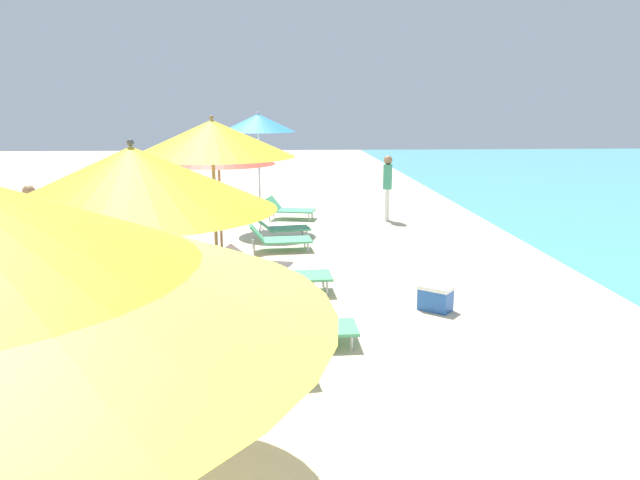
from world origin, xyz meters
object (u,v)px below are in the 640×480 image
object	(u,v)px
lounger_second_shoreside	(240,356)
umbrella_second	(133,179)
lounger_third_inland	(293,326)
lounger_farthest_inland	(281,227)
lounger_farthest_shoreside	(289,209)
lounger_fourth_shoreside	(278,238)
lounger_fourth_inland	(265,264)
umbrella_fourth	(218,150)
cooler_box	(435,298)
lounger_third_shoreside	(288,274)
umbrella_third	(212,139)
person_walking_far	(32,221)
person_walking_mid	(388,181)
umbrella_farthest	(258,123)

from	to	relation	value
lounger_second_shoreside	umbrella_second	bearing A→B (deg)	-127.37
lounger_second_shoreside	lounger_third_inland	world-z (taller)	lounger_second_shoreside
lounger_farthest_inland	lounger_farthest_shoreside	bearing A→B (deg)	74.17
lounger_third_inland	lounger_farthest_shoreside	xyz separation A→B (m)	(0.06, 8.78, 0.02)
umbrella_second	lounger_fourth_shoreside	size ratio (longest dim) A/B	2.01
lounger_third_inland	lounger_fourth_inland	bearing A→B (deg)	97.20
umbrella_fourth	lounger_fourth_inland	size ratio (longest dim) A/B	1.55
lounger_fourth_inland	cooler_box	world-z (taller)	lounger_fourth_inland
lounger_third_shoreside	umbrella_fourth	distance (m)	2.87
umbrella_third	person_walking_far	distance (m)	4.63
cooler_box	lounger_farthest_inland	bearing A→B (deg)	114.52
lounger_third_inland	person_walking_mid	size ratio (longest dim) A/B	0.93
umbrella_second	person_walking_far	distance (m)	6.84
umbrella_second	lounger_second_shoreside	size ratio (longest dim) A/B	1.70
umbrella_farthest	umbrella_second	bearing A→B (deg)	-93.73
lounger_second_shoreside	lounger_fourth_inland	distance (m)	3.91
lounger_third_inland	lounger_fourth_inland	distance (m)	2.93
umbrella_fourth	lounger_farthest_shoreside	world-z (taller)	umbrella_fourth
lounger_fourth_inland	umbrella_farthest	bearing A→B (deg)	106.32
lounger_fourth_inland	lounger_farthest_shoreside	distance (m)	5.90
umbrella_third	lounger_third_inland	xyz separation A→B (m)	(1.05, -1.04, -2.30)
umbrella_second	person_walking_mid	distance (m)	11.45
lounger_fourth_shoreside	lounger_farthest_shoreside	bearing A→B (deg)	80.14
lounger_fourth_shoreside	umbrella_fourth	bearing A→B (deg)	-136.66
lounger_second_shoreside	lounger_fourth_shoreside	size ratio (longest dim) A/B	1.18
cooler_box	lounger_farthest_shoreside	bearing A→B (deg)	105.43
person_walking_mid	cooler_box	xyz separation A→B (m)	(-0.50, -7.19, -0.87)
lounger_fourth_shoreside	person_walking_mid	distance (m)	4.40
lounger_farthest_shoreside	lounger_farthest_inland	distance (m)	2.52
person_walking_mid	person_walking_far	bearing A→B (deg)	46.32
lounger_third_inland	umbrella_farthest	size ratio (longest dim) A/B	0.56
umbrella_fourth	lounger_fourth_shoreside	size ratio (longest dim) A/B	1.87
lounger_third_shoreside	person_walking_far	size ratio (longest dim) A/B	0.86
lounger_third_shoreside	person_walking_mid	size ratio (longest dim) A/B	0.81
umbrella_fourth	lounger_fourth_shoreside	distance (m)	2.52
umbrella_fourth	person_walking_far	size ratio (longest dim) A/B	1.55
umbrella_second	lounger_second_shoreside	xyz separation A→B (m)	(0.72, 1.25, -2.11)
lounger_third_inland	person_walking_mid	world-z (taller)	person_walking_mid
umbrella_second	lounger_fourth_inland	world-z (taller)	umbrella_second
lounger_fourth_shoreside	lounger_farthest_inland	distance (m)	1.12
lounger_third_inland	umbrella_fourth	xyz separation A→B (m)	(-1.28, 3.94, 1.95)
umbrella_second	lounger_fourth_shoreside	bearing A→B (deg)	81.55
umbrella_second	lounger_farthest_inland	xyz separation A→B (m)	(1.16, 8.53, -2.14)
lounger_third_shoreside	lounger_third_inland	size ratio (longest dim) A/B	0.87
umbrella_fourth	umbrella_farthest	size ratio (longest dim) A/B	0.89
lounger_fourth_inland	cooler_box	bearing A→B (deg)	-20.07
person_walking_mid	lounger_farthest_inland	bearing A→B (deg)	49.73
umbrella_fourth	lounger_fourth_shoreside	world-z (taller)	umbrella_fourth
lounger_fourth_inland	umbrella_fourth	bearing A→B (deg)	142.41
lounger_fourth_inland	lounger_farthest_shoreside	size ratio (longest dim) A/B	1.20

